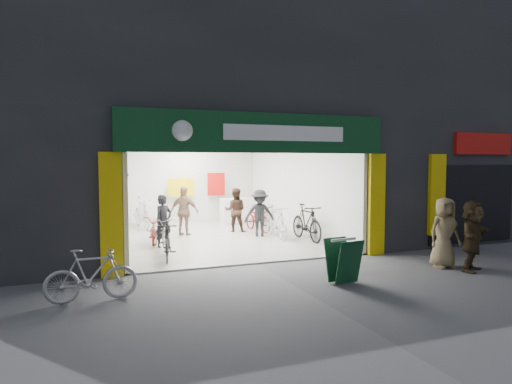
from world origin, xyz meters
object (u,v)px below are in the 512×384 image
sandwich_board (343,260)px  bike_right_front (306,223)px  bike_left_front (160,233)px  parked_bike (91,275)px  pedestrian_near (444,232)px

sandwich_board → bike_right_front: bearing=63.1°
bike_left_front → sandwich_board: sandwich_board is taller
bike_left_front → parked_bike: bearing=-121.5°
bike_right_front → pedestrian_near: (1.35, -4.14, 0.24)m
bike_left_front → sandwich_board: size_ratio=1.91×
bike_left_front → bike_right_front: (4.30, -0.39, 0.12)m
bike_left_front → pedestrian_near: size_ratio=1.04×
parked_bike → bike_left_front: bearing=-24.1°
bike_right_front → sandwich_board: bike_right_front is taller
bike_right_front → bike_left_front: bearing=175.2°
bike_left_front → bike_right_front: 4.32m
bike_right_front → sandwich_board: 4.77m
bike_left_front → bike_right_front: bearing=-13.2°
bike_right_front → pedestrian_near: pedestrian_near is taller
bike_left_front → pedestrian_near: (5.65, -4.53, 0.36)m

